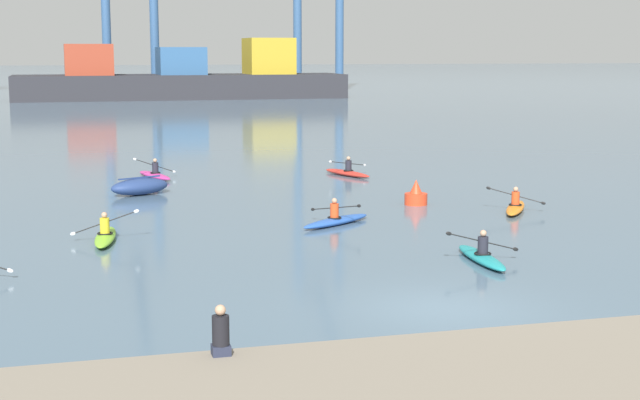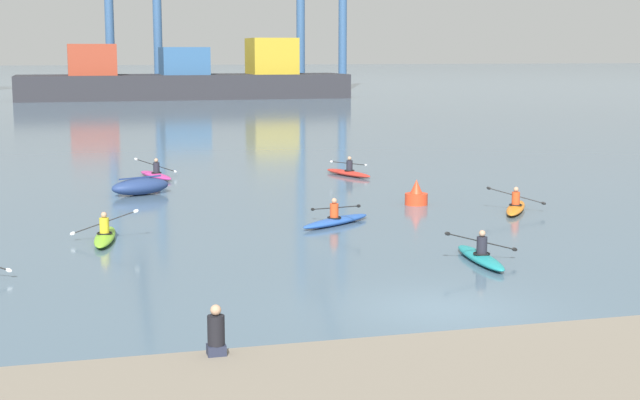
{
  "view_description": "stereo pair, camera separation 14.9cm",
  "coord_description": "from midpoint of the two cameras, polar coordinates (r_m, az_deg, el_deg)",
  "views": [
    {
      "loc": [
        -8.51,
        -20.02,
        5.99
      ],
      "look_at": [
        0.48,
        12.99,
        0.6
      ],
      "focal_mm": 53.22,
      "sensor_mm": 36.0,
      "label": 1
    },
    {
      "loc": [
        -8.36,
        -20.06,
        5.99
      ],
      "look_at": [
        0.48,
        12.99,
        0.6
      ],
      "focal_mm": 53.22,
      "sensor_mm": 36.0,
      "label": 2
    }
  ],
  "objects": [
    {
      "name": "kayak_teal",
      "position": [
        27.58,
        9.53,
        -3.35
      ],
      "size": [
        2.23,
        3.43,
        0.95
      ],
      "color": "teal",
      "rests_on": "ground"
    },
    {
      "name": "container_barge",
      "position": [
        122.51,
        -8.28,
        7.22
      ],
      "size": [
        41.32,
        9.81,
        7.64
      ],
      "color": "#28282D",
      "rests_on": "ground"
    },
    {
      "name": "seated_onlooker",
      "position": [
        16.55,
        -6.25,
        -7.95
      ],
      "size": [
        0.32,
        0.3,
        0.9
      ],
      "color": "#23283D",
      "rests_on": "stone_quay"
    },
    {
      "name": "kayak_magenta",
      "position": [
        45.8,
        -10.0,
        1.52
      ],
      "size": [
        2.09,
        3.42,
        1.05
      ],
      "color": "#C13384",
      "rests_on": "ground"
    },
    {
      "name": "kayak_lime",
      "position": [
        30.95,
        -12.92,
        -2.11
      ],
      "size": [
        2.18,
        3.45,
        1.03
      ],
      "color": "#7ABC2D",
      "rests_on": "ground"
    },
    {
      "name": "capsized_dinghy",
      "position": [
        40.56,
        -10.89,
        0.8
      ],
      "size": [
        2.82,
        2.06,
        0.76
      ],
      "color": "navy",
      "rests_on": "ground"
    },
    {
      "name": "kayak_blue",
      "position": [
        32.99,
        0.84,
        -1.21
      ],
      "size": [
        3.14,
        2.42,
        0.95
      ],
      "color": "#2856B2",
      "rests_on": "ground"
    },
    {
      "name": "channel_buoy",
      "position": [
        37.47,
        5.68,
        0.27
      ],
      "size": [
        0.9,
        0.9,
        1.0
      ],
      "color": "red",
      "rests_on": "ground"
    },
    {
      "name": "kayak_red",
      "position": [
        45.99,
        1.56,
        1.68
      ],
      "size": [
        2.14,
        3.4,
        0.95
      ],
      "color": "red",
      "rests_on": "ground"
    },
    {
      "name": "kayak_orange",
      "position": [
        36.49,
        11.56,
        -0.4
      ],
      "size": [
        2.32,
        3.2,
        0.95
      ],
      "color": "orange",
      "rests_on": "ground"
    },
    {
      "name": "ground_plane",
      "position": [
        22.56,
        7.36,
        -6.52
      ],
      "size": [
        800.0,
        800.0,
        0.0
      ],
      "primitive_type": "plane",
      "color": "slate"
    }
  ]
}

